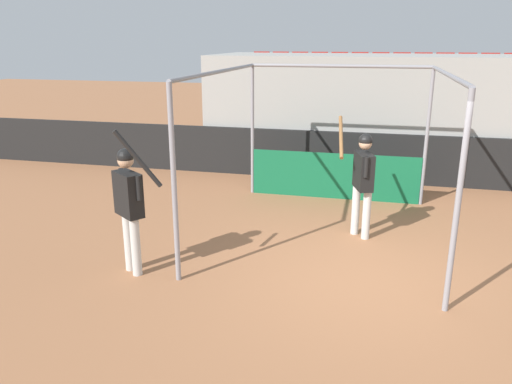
% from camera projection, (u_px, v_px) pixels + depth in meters
% --- Properties ---
extents(ground_plane, '(60.00, 60.00, 0.00)m').
position_uv_depth(ground_plane, '(364.00, 281.00, 6.73)').
color(ground_plane, '#9E6642').
extents(outfield_wall, '(24.00, 0.12, 1.12)m').
position_uv_depth(outfield_wall, '(373.00, 158.00, 11.27)').
color(outfield_wall, black).
rests_on(outfield_wall, ground).
extents(bleacher_section, '(8.15, 3.20, 2.80)m').
position_uv_depth(bleacher_section, '(377.00, 111.00, 12.57)').
color(bleacher_section, '#9E9E99').
rests_on(bleacher_section, ground).
extents(batting_cage, '(3.50, 4.24, 2.67)m').
position_uv_depth(batting_cage, '(331.00, 149.00, 9.06)').
color(batting_cage, gray).
rests_on(batting_cage, ground).
extents(player_batter, '(0.66, 0.88, 1.91)m').
position_uv_depth(player_batter, '(362.00, 175.00, 7.99)').
color(player_batter, silver).
rests_on(player_batter, ground).
extents(player_waiting, '(0.81, 0.62, 2.08)m').
position_uv_depth(player_waiting, '(129.00, 199.00, 6.68)').
color(player_waiting, silver).
rests_on(player_waiting, ground).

